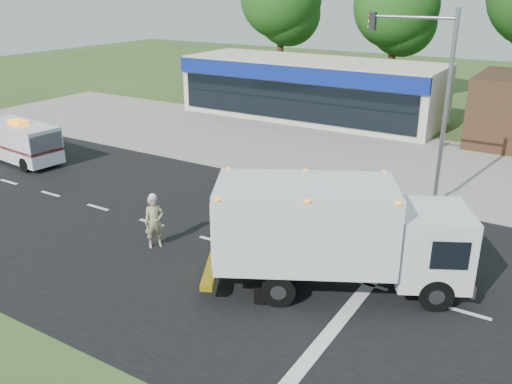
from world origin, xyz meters
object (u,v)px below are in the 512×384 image
ambulance_van (22,142)px  emergency_worker (154,221)px  traffic_signal_pole (432,89)px  ems_box_truck (333,230)px

ambulance_van → emergency_worker: bearing=-11.6°
emergency_worker → ambulance_van: size_ratio=0.41×
ambulance_van → traffic_signal_pole: traffic_signal_pole is taller
emergency_worker → traffic_signal_pole: (6.82, 9.06, 3.93)m
ems_box_truck → ambulance_van: bearing=142.4°
emergency_worker → ambulance_van: 13.09m
ems_box_truck → ambulance_van: 19.30m
ems_box_truck → traffic_signal_pole: bearing=59.8°
ambulance_van → traffic_signal_pole: (19.33, 5.21, 3.78)m
ems_box_truck → traffic_signal_pole: (0.32, 8.40, 2.95)m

